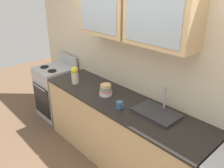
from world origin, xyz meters
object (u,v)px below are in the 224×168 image
at_px(sink_faucet, 157,112).
at_px(vase, 75,75).
at_px(stove_range, 57,92).
at_px(cup_near_sink, 120,105).
at_px(bowl_stack, 106,90).

xyz_separation_m(sink_faucet, vase, (-1.35, -0.19, 0.11)).
height_order(stove_range, sink_faucet, sink_faucet).
xyz_separation_m(stove_range, cup_near_sink, (1.79, -0.14, 0.51)).
bearing_deg(bowl_stack, stove_range, 179.12).
relative_size(stove_range, sink_faucet, 2.19).
bearing_deg(stove_range, cup_near_sink, -4.39).
bearing_deg(vase, cup_near_sink, -1.84).
height_order(bowl_stack, vase, vase).
bearing_deg(bowl_stack, sink_faucet, 8.27).
height_order(bowl_stack, cup_near_sink, bowl_stack).
bearing_deg(sink_faucet, stove_range, -177.65).
xyz_separation_m(vase, cup_near_sink, (0.97, -0.03, -0.09)).
xyz_separation_m(sink_faucet, cup_near_sink, (-0.37, -0.23, 0.02)).
distance_m(stove_range, cup_near_sink, 1.86).
bearing_deg(stove_range, bowl_stack, -0.88).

